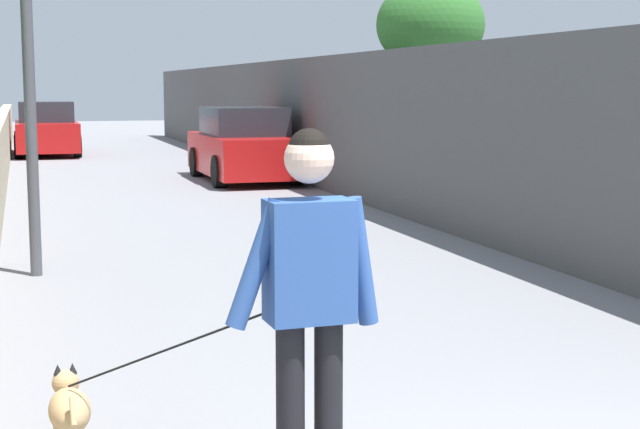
% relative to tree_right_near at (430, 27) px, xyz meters
% --- Properties ---
extents(ground_plane, '(80.00, 80.00, 0.00)m').
position_rel_tree_right_near_xyz_m(ground_plane, '(1.00, 4.31, -2.99)').
color(ground_plane, gray).
extents(fence_right, '(48.00, 0.30, 2.54)m').
position_rel_tree_right_near_xyz_m(fence_right, '(-1.00, 1.28, -1.72)').
color(fence_right, '#4C4C4C').
rests_on(fence_right, ground).
extents(tree_right_near, '(1.89, 1.89, 3.83)m').
position_rel_tree_right_near_xyz_m(tree_right_near, '(0.00, 0.00, 0.00)').
color(tree_right_near, '#473523').
rests_on(tree_right_near, ground).
extents(person_skateboarder, '(0.23, 0.71, 1.71)m').
position_rel_tree_right_near_xyz_m(person_skateboarder, '(-11.82, 5.69, -1.90)').
color(person_skateboarder, black).
rests_on(person_skateboarder, skateboard).
extents(dog, '(1.45, 1.13, 1.06)m').
position_rel_tree_right_near_xyz_m(dog, '(-10.70, 6.69, -2.72)').
color(dog, tan).
rests_on(dog, ground).
extents(car_near, '(4.11, 1.80, 1.54)m').
position_rel_tree_right_near_xyz_m(car_near, '(4.10, 2.43, -2.28)').
color(car_near, '#B71414').
rests_on(car_near, ground).
extents(car_far, '(4.35, 1.80, 1.54)m').
position_rel_tree_right_near_xyz_m(car_far, '(13.39, 6.19, -2.28)').
color(car_far, '#B71414').
rests_on(car_far, ground).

